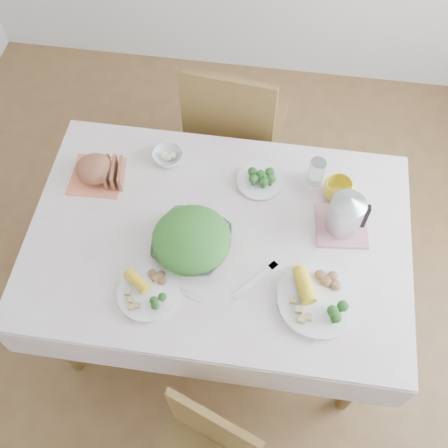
# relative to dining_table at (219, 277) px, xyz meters

# --- Properties ---
(floor) EXTENTS (3.60, 3.60, 0.00)m
(floor) POSITION_rel_dining_table_xyz_m (0.00, 0.00, -0.38)
(floor) COLOR brown
(floor) RESTS_ON ground
(dining_table) EXTENTS (1.40, 0.90, 0.75)m
(dining_table) POSITION_rel_dining_table_xyz_m (0.00, 0.00, 0.00)
(dining_table) COLOR brown
(dining_table) RESTS_ON floor
(tablecloth) EXTENTS (1.50, 1.00, 0.01)m
(tablecloth) POSITION_rel_dining_table_xyz_m (0.00, 0.00, 0.38)
(tablecloth) COLOR silver
(tablecloth) RESTS_ON dining_table
(chair_far) EXTENTS (0.50, 0.50, 1.00)m
(chair_far) POSITION_rel_dining_table_xyz_m (-0.03, 0.81, 0.09)
(chair_far) COLOR brown
(chair_far) RESTS_ON floor
(salad_bowl) EXTENTS (0.34, 0.34, 0.07)m
(salad_bowl) POSITION_rel_dining_table_xyz_m (-0.09, -0.07, 0.42)
(salad_bowl) COLOR white
(salad_bowl) RESTS_ON tablecloth
(dinner_plate_left) EXTENTS (0.32, 0.32, 0.02)m
(dinner_plate_left) POSITION_rel_dining_table_xyz_m (-0.22, -0.28, 0.40)
(dinner_plate_left) COLOR white
(dinner_plate_left) RESTS_ON tablecloth
(dinner_plate_right) EXTENTS (0.30, 0.30, 0.03)m
(dinner_plate_right) POSITION_rel_dining_table_xyz_m (0.40, -0.22, 0.40)
(dinner_plate_right) COLOR white
(dinner_plate_right) RESTS_ON tablecloth
(broccoli_plate) EXTENTS (0.22, 0.22, 0.02)m
(broccoli_plate) POSITION_rel_dining_table_xyz_m (0.13, 0.28, 0.40)
(broccoli_plate) COLOR beige
(broccoli_plate) RESTS_ON tablecloth
(napkin) EXTENTS (0.22, 0.22, 0.00)m
(napkin) POSITION_rel_dining_table_xyz_m (-0.55, 0.21, 0.39)
(napkin) COLOR #EA7A4F
(napkin) RESTS_ON tablecloth
(bread_loaf) EXTENTS (0.16, 0.15, 0.09)m
(bread_loaf) POSITION_rel_dining_table_xyz_m (-0.55, 0.21, 0.45)
(bread_loaf) COLOR brown
(bread_loaf) RESTS_ON napkin
(fruit_bowl) EXTENTS (0.16, 0.16, 0.04)m
(fruit_bowl) POSITION_rel_dining_table_xyz_m (-0.27, 0.34, 0.41)
(fruit_bowl) COLOR white
(fruit_bowl) RESTS_ON tablecloth
(yellow_mug) EXTENTS (0.15, 0.15, 0.09)m
(yellow_mug) POSITION_rel_dining_table_xyz_m (0.45, 0.25, 0.43)
(yellow_mug) COLOR yellow
(yellow_mug) RESTS_ON tablecloth
(glass_tumbler) EXTENTS (0.08, 0.08, 0.12)m
(glass_tumbler) POSITION_rel_dining_table_xyz_m (0.36, 0.32, 0.45)
(glass_tumbler) COLOR white
(glass_tumbler) RESTS_ON tablecloth
(pink_tray) EXTENTS (0.22, 0.22, 0.02)m
(pink_tray) POSITION_rel_dining_table_xyz_m (0.48, 0.11, 0.40)
(pink_tray) COLOR #CC7C84
(pink_tray) RESTS_ON tablecloth
(electric_kettle) EXTENTS (0.15, 0.15, 0.19)m
(electric_kettle) POSITION_rel_dining_table_xyz_m (0.48, 0.11, 0.51)
(electric_kettle) COLOR #B2B5BA
(electric_kettle) RESTS_ON pink_tray
(fork_left) EXTENTS (0.04, 0.18, 0.00)m
(fork_left) POSITION_rel_dining_table_xyz_m (-0.16, -0.27, 0.39)
(fork_left) COLOR silver
(fork_left) RESTS_ON tablecloth
(fork_right) EXTENTS (0.16, 0.18, 0.00)m
(fork_right) POSITION_rel_dining_table_xyz_m (0.17, -0.17, 0.39)
(fork_right) COLOR silver
(fork_right) RESTS_ON tablecloth
(knife) EXTENTS (0.17, 0.07, 0.00)m
(knife) POSITION_rel_dining_table_xyz_m (-0.10, -0.25, 0.39)
(knife) COLOR silver
(knife) RESTS_ON tablecloth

